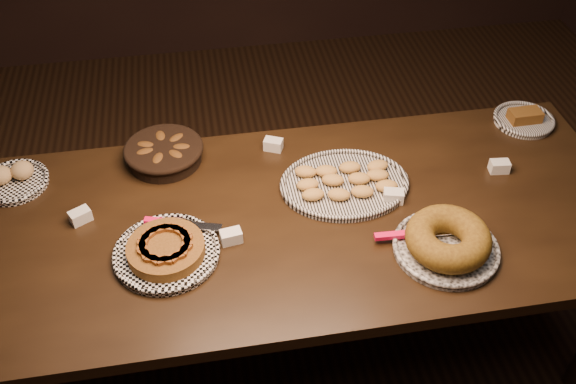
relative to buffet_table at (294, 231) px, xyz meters
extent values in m
plane|color=black|center=(0.00, 0.00, -0.68)|extent=(5.00, 5.00, 0.00)
cube|color=black|center=(0.00, 0.00, 0.05)|extent=(2.40, 1.00, 0.05)
cylinder|color=black|center=(-1.08, 0.38, -0.33)|extent=(0.08, 0.08, 0.70)
cylinder|color=black|center=(1.08, 0.38, -0.33)|extent=(0.08, 0.08, 0.70)
torus|color=white|center=(-0.44, -0.11, 0.09)|extent=(0.35, 0.35, 0.02)
cylinder|color=#4C2E0F|center=(-0.44, -0.11, 0.11)|extent=(0.30, 0.30, 0.04)
cube|color=#53290E|center=(-0.37, -0.10, 0.13)|extent=(0.04, 0.09, 0.01)
cube|color=#53290E|center=(-0.39, -0.07, 0.13)|extent=(0.08, 0.08, 0.01)
cube|color=#53290E|center=(-0.42, -0.05, 0.13)|extent=(0.09, 0.05, 0.01)
cube|color=#53290E|center=(-0.46, -0.05, 0.13)|extent=(0.09, 0.04, 0.01)
cube|color=#53290E|center=(-0.49, -0.06, 0.13)|extent=(0.08, 0.08, 0.01)
cube|color=#53290E|center=(-0.51, -0.09, 0.13)|extent=(0.05, 0.09, 0.01)
cube|color=#53290E|center=(-0.51, -0.13, 0.13)|extent=(0.04, 0.09, 0.01)
cube|color=#53290E|center=(-0.49, -0.16, 0.13)|extent=(0.08, 0.08, 0.01)
cube|color=#53290E|center=(-0.46, -0.18, 0.13)|extent=(0.09, 0.05, 0.01)
cube|color=#53290E|center=(-0.43, -0.18, 0.13)|extent=(0.09, 0.04, 0.01)
cube|color=#53290E|center=(-0.39, -0.16, 0.13)|extent=(0.08, 0.08, 0.01)
cube|color=#53290E|center=(-0.38, -0.13, 0.13)|extent=(0.05, 0.09, 0.01)
cube|color=#FF0C4D|center=(-0.45, 0.02, 0.10)|extent=(0.12, 0.06, 0.02)
cube|color=silver|center=(-0.33, -0.02, 0.10)|extent=(0.15, 0.07, 0.00)
torus|color=black|center=(0.21, 0.12, 0.09)|extent=(0.38, 0.38, 0.02)
ellipsoid|color=#A76E30|center=(0.08, 0.06, 0.11)|extent=(0.08, 0.05, 0.04)
ellipsoid|color=#A76E30|center=(0.17, 0.05, 0.11)|extent=(0.09, 0.07, 0.04)
ellipsoid|color=#A76E30|center=(0.25, 0.05, 0.11)|extent=(0.09, 0.07, 0.04)
ellipsoid|color=#A76E30|center=(0.35, 0.06, 0.11)|extent=(0.09, 0.06, 0.04)
ellipsoid|color=#A76E30|center=(0.07, 0.12, 0.11)|extent=(0.08, 0.06, 0.04)
ellipsoid|color=#A76E30|center=(0.16, 0.13, 0.11)|extent=(0.09, 0.07, 0.04)
ellipsoid|color=#A76E30|center=(0.26, 0.12, 0.11)|extent=(0.09, 0.07, 0.04)
ellipsoid|color=#A76E30|center=(0.33, 0.13, 0.11)|extent=(0.09, 0.07, 0.04)
ellipsoid|color=#A76E30|center=(0.08, 0.19, 0.11)|extent=(0.09, 0.07, 0.04)
ellipsoid|color=#A76E30|center=(0.15, 0.18, 0.11)|extent=(0.09, 0.07, 0.04)
ellipsoid|color=#A76E30|center=(0.24, 0.19, 0.11)|extent=(0.08, 0.06, 0.04)
ellipsoid|color=#A76E30|center=(0.34, 0.18, 0.11)|extent=(0.09, 0.06, 0.04)
torus|color=black|center=(0.46, -0.24, 0.09)|extent=(0.35, 0.35, 0.02)
torus|color=brown|center=(0.46, -0.24, 0.13)|extent=(0.31, 0.31, 0.10)
cube|color=#FF0C4D|center=(0.30, -0.17, 0.10)|extent=(0.12, 0.03, 0.02)
cube|color=silver|center=(0.43, -0.18, 0.10)|extent=(0.15, 0.04, 0.00)
cylinder|color=black|center=(-0.43, 0.38, 0.11)|extent=(0.31, 0.31, 0.07)
torus|color=black|center=(-0.43, 0.38, 0.13)|extent=(0.30, 0.30, 0.02)
ellipsoid|color=black|center=(-0.37, 0.37, 0.13)|extent=(0.10, 0.06, 0.04)
ellipsoid|color=black|center=(-0.38, 0.43, 0.13)|extent=(0.10, 0.10, 0.04)
ellipsoid|color=black|center=(-0.44, 0.45, 0.13)|extent=(0.06, 0.09, 0.04)
ellipsoid|color=black|center=(-0.50, 0.40, 0.13)|extent=(0.10, 0.08, 0.04)
ellipsoid|color=black|center=(-0.50, 0.36, 0.13)|extent=(0.10, 0.07, 0.04)
ellipsoid|color=black|center=(-0.45, 0.31, 0.13)|extent=(0.07, 0.10, 0.04)
ellipsoid|color=black|center=(-0.39, 0.33, 0.13)|extent=(0.10, 0.10, 0.04)
torus|color=white|center=(-0.98, 0.33, 0.09)|extent=(0.25, 0.25, 0.02)
ellipsoid|color=olive|center=(-1.02, 0.34, 0.12)|extent=(0.08, 0.08, 0.07)
ellipsoid|color=olive|center=(-0.95, 0.36, 0.12)|extent=(0.08, 0.08, 0.07)
torus|color=black|center=(1.02, 0.38, 0.09)|extent=(0.25, 0.25, 0.02)
cube|color=#4C2E0F|center=(1.02, 0.38, 0.11)|extent=(0.13, 0.08, 0.05)
cube|color=white|center=(-0.23, -0.08, 0.10)|extent=(0.08, 0.05, 0.04)
cube|color=white|center=(-0.02, 0.38, 0.10)|extent=(0.08, 0.07, 0.04)
cube|color=white|center=(0.36, 0.02, 0.10)|extent=(0.08, 0.06, 0.04)
cube|color=white|center=(-0.73, 0.10, 0.10)|extent=(0.08, 0.07, 0.04)
cube|color=white|center=(0.80, 0.11, 0.10)|extent=(0.07, 0.05, 0.04)
camera|label=1|loc=(-0.29, -1.56, 1.64)|focal=40.00mm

